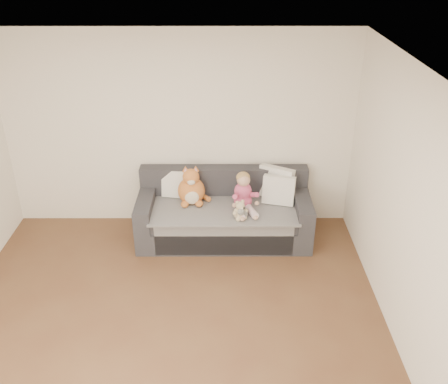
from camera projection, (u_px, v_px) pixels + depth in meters
name	position (u px, v px, depth m)	size (l,w,h in m)	color
room_shell	(162.00, 213.00, 4.56)	(5.00, 5.00, 5.00)	brown
sofa	(224.00, 215.00, 6.48)	(2.20, 0.94, 0.85)	#2B2C31
cushion_left	(177.00, 184.00, 6.51)	(0.42, 0.24, 0.37)	silver
cushion_right_back	(276.00, 183.00, 6.48)	(0.49, 0.40, 0.43)	silver
cushion_right_front	(279.00, 190.00, 6.35)	(0.44, 0.28, 0.38)	silver
toddler	(244.00, 194.00, 6.22)	(0.34, 0.50, 0.49)	#CC486E
plush_cat	(192.00, 189.00, 6.35)	(0.43, 0.38, 0.53)	orange
teddy_bear	(240.00, 211.00, 6.03)	(0.19, 0.16, 0.25)	tan
plush_cow	(242.00, 212.00, 6.07)	(0.15, 0.23, 0.18)	white
sippy_cup	(239.00, 212.00, 6.10)	(0.12, 0.08, 0.13)	#783188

